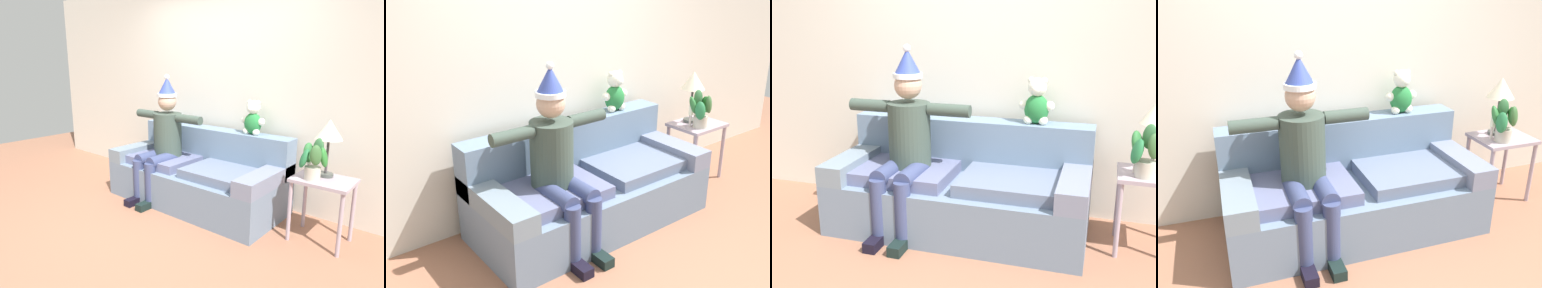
# 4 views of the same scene
# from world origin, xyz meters

# --- Properties ---
(back_wall) EXTENTS (7.00, 0.10, 2.70)m
(back_wall) POSITION_xyz_m (0.00, 1.55, 1.35)
(back_wall) COLOR beige
(back_wall) RESTS_ON ground_plane
(couch) EXTENTS (2.05, 0.92, 0.86)m
(couch) POSITION_xyz_m (0.00, 1.02, 0.33)
(couch) COLOR slate
(couch) RESTS_ON ground_plane
(person_seated) EXTENTS (1.02, 0.77, 1.50)m
(person_seated) POSITION_xyz_m (-0.41, 0.85, 0.75)
(person_seated) COLOR #39483F
(person_seated) RESTS_ON ground_plane
(teddy_bear) EXTENTS (0.29, 0.17, 0.38)m
(teddy_bear) POSITION_xyz_m (0.55, 1.30, 1.03)
(teddy_bear) COLOR #237637
(teddy_bear) RESTS_ON couch
(side_table) EXTENTS (0.52, 0.42, 0.61)m
(side_table) POSITION_xyz_m (1.46, 1.03, 0.50)
(side_table) COLOR #A2919F
(side_table) RESTS_ON ground_plane
(table_lamp) EXTENTS (0.24, 0.24, 0.53)m
(table_lamp) POSITION_xyz_m (1.45, 1.11, 1.02)
(table_lamp) COLOR #434843
(table_lamp) RESTS_ON side_table
(potted_plant) EXTENTS (0.28, 0.25, 0.38)m
(potted_plant) POSITION_xyz_m (1.39, 0.94, 0.79)
(potted_plant) COLOR beige
(potted_plant) RESTS_ON side_table
(candle_tall) EXTENTS (0.04, 0.04, 0.22)m
(candle_tall) POSITION_xyz_m (1.32, 1.01, 0.75)
(candle_tall) COLOR beige
(candle_tall) RESTS_ON side_table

